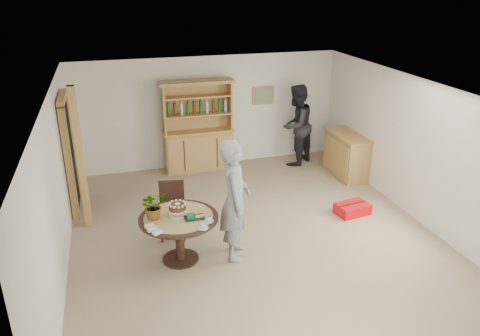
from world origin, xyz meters
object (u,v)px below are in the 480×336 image
at_px(red_suitcase, 352,209).
at_px(adult_person, 296,125).
at_px(teen_boy, 235,200).
at_px(dining_table, 179,225).
at_px(hutch, 198,140).
at_px(dining_chair, 172,206).
at_px(sideboard, 346,155).

bearing_deg(red_suitcase, adult_person, 82.34).
relative_size(teen_boy, adult_person, 1.03).
xyz_separation_m(dining_table, teen_boy, (0.85, -0.10, 0.36)).
xyz_separation_m(hutch, adult_person, (2.23, -0.29, 0.25)).
bearing_deg(adult_person, dining_table, 9.47).
height_order(dining_table, dining_chair, dining_chair).
bearing_deg(dining_table, sideboard, 29.91).
bearing_deg(teen_boy, sideboard, -37.75).
height_order(adult_person, red_suitcase, adult_person).
bearing_deg(teen_boy, red_suitcase, -58.43).
height_order(dining_chair, red_suitcase, dining_chair).
distance_m(sideboard, adult_person, 1.33).
bearing_deg(hutch, red_suitcase, -52.03).
xyz_separation_m(hutch, teen_boy, (-0.17, -3.68, 0.28)).
relative_size(dining_table, adult_person, 0.64).
bearing_deg(teen_boy, dining_chair, 57.06).
bearing_deg(dining_chair, sideboard, 30.50).
distance_m(sideboard, dining_table, 4.68).
bearing_deg(hutch, dining_table, -105.88).
bearing_deg(red_suitcase, sideboard, 57.34).
relative_size(sideboard, adult_person, 0.67).
distance_m(dining_table, teen_boy, 0.93).
bearing_deg(red_suitcase, hutch, 118.86).
relative_size(hutch, dining_chair, 2.16).
bearing_deg(dining_chair, teen_boy, -37.92).
height_order(sideboard, adult_person, adult_person).
distance_m(hutch, red_suitcase, 3.78).
xyz_separation_m(sideboard, teen_boy, (-3.21, -2.43, 0.49)).
bearing_deg(dining_table, dining_chair, 89.04).
distance_m(dining_table, dining_chair, 0.83).
relative_size(sideboard, teen_boy, 0.65).
height_order(hutch, red_suitcase, hutch).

